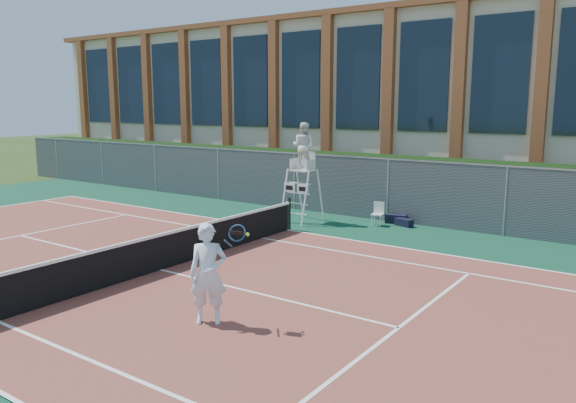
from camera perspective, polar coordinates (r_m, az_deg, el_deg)
The scene contains 12 objects.
ground at distance 14.46m, azimuth -12.81°, elevation -6.89°, with size 120.00×120.00×0.00m, color #233814.
apron at distance 15.11m, azimuth -9.99°, elevation -6.04°, with size 36.00×20.00×0.01m, color #0E3E29.
tennis_court at distance 14.45m, azimuth -12.81°, elevation -6.82°, with size 23.77×10.97×0.02m, color brown.
tennis_net at distance 14.31m, azimuth -12.89°, elevation -4.83°, with size 0.10×11.30×1.10m.
fence at distance 20.99m, azimuth 5.15°, elevation 1.59°, with size 40.00×0.06×2.20m, color #595E60, non-canonical shape.
hedge at distance 22.03m, azimuth 6.71°, elevation 1.95°, with size 40.00×1.40×2.20m, color black.
building at distance 29.06m, azimuth 14.45°, elevation 9.64°, with size 45.00×10.60×8.22m.
umpire_chair at distance 19.56m, azimuth 1.57°, elevation 5.39°, with size 0.99×1.52×3.53m.
plastic_chair at distance 19.39m, azimuth 9.15°, elevation -1.05°, with size 0.43×0.43×0.80m.
sports_bag_near at distance 19.87m, azimuth 10.91°, elevation -1.76°, with size 0.73×0.29×0.31m, color black.
sports_bag_far at distance 19.50m, azimuth 11.68°, elevation -2.09°, with size 0.64×0.28×0.25m, color black.
tennis_player at distance 10.64m, azimuth -8.10°, elevation -7.27°, with size 1.11×0.86×1.91m.
Camera 1 is at (10.37, -9.20, 4.11)m, focal length 35.00 mm.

